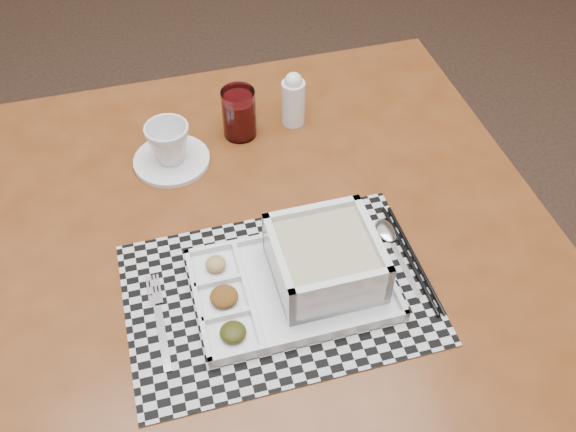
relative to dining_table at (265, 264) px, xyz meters
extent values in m
plane|color=black|center=(-0.35, 0.52, -0.70)|extent=(5.00, 5.00, 0.00)
cube|color=#4E250E|center=(0.00, 0.00, 0.06)|extent=(1.06, 1.06, 0.04)
cylinder|color=#4E250E|center=(-0.45, 0.48, -0.33)|extent=(0.05, 0.05, 0.73)
cylinder|color=#4E250E|center=(0.48, 0.45, -0.33)|extent=(0.05, 0.05, 0.73)
cube|color=#4E250E|center=(0.01, 0.44, 0.00)|extent=(0.89, 0.05, 0.08)
cube|color=#4E250E|center=(-0.44, 0.01, 0.00)|extent=(0.05, 0.89, 0.08)
cube|color=#4E250E|center=(0.44, -0.01, 0.00)|extent=(0.05, 0.89, 0.08)
cube|color=#B3B3BB|center=(-0.01, -0.13, 0.08)|extent=(0.50, 0.35, 0.00)
cube|color=silver|center=(0.01, -0.13, 0.09)|extent=(0.33, 0.23, 0.01)
cube|color=silver|center=(0.02, -0.02, 0.10)|extent=(0.32, 0.02, 0.01)
cube|color=silver|center=(0.01, -0.23, 0.10)|extent=(0.32, 0.02, 0.01)
cube|color=silver|center=(-0.14, -0.12, 0.10)|extent=(0.01, 0.22, 0.01)
cube|color=silver|center=(0.17, -0.13, 0.10)|extent=(0.01, 0.22, 0.01)
cube|color=silver|center=(-0.06, -0.12, 0.10)|extent=(0.01, 0.20, 0.01)
cube|color=silver|center=(-0.10, -0.16, 0.10)|extent=(0.08, 0.01, 0.01)
cube|color=silver|center=(-0.10, -0.09, 0.10)|extent=(0.08, 0.01, 0.01)
ellipsoid|color=black|center=(-0.10, -0.19, 0.10)|extent=(0.04, 0.04, 0.02)
ellipsoid|color=#44200B|center=(-0.10, -0.12, 0.10)|extent=(0.05, 0.05, 0.02)
ellipsoid|color=olive|center=(-0.10, -0.06, 0.10)|extent=(0.03, 0.03, 0.02)
cube|color=silver|center=(0.07, -0.12, 0.10)|extent=(0.17, 0.17, 0.01)
cube|color=silver|center=(0.07, -0.04, 0.13)|extent=(0.17, 0.02, 0.08)
cube|color=silver|center=(0.07, -0.20, 0.13)|extent=(0.17, 0.02, 0.08)
cube|color=silver|center=(-0.01, -0.12, 0.13)|extent=(0.02, 0.17, 0.08)
cube|color=silver|center=(0.15, -0.12, 0.13)|extent=(0.02, 0.17, 0.08)
cube|color=tan|center=(0.07, -0.12, 0.13)|extent=(0.15, 0.15, 0.07)
cube|color=#BBBBC2|center=(-0.21, -0.16, 0.08)|extent=(0.02, 0.12, 0.00)
cube|color=#BBBBC2|center=(-0.20, -0.08, 0.08)|extent=(0.02, 0.02, 0.00)
cube|color=#BBBBC2|center=(-0.21, -0.05, 0.08)|extent=(0.00, 0.04, 0.00)
cube|color=#BBBBC2|center=(-0.21, -0.05, 0.08)|extent=(0.00, 0.04, 0.00)
cube|color=#BBBBC2|center=(-0.20, -0.05, 0.08)|extent=(0.00, 0.04, 0.00)
cube|color=#BBBBC2|center=(-0.20, -0.05, 0.08)|extent=(0.00, 0.04, 0.00)
cube|color=#BBBBC2|center=(0.21, -0.15, 0.08)|extent=(0.01, 0.12, 0.00)
ellipsoid|color=#BBBBC2|center=(0.21, -0.06, 0.09)|extent=(0.04, 0.06, 0.01)
cylinder|color=black|center=(0.22, -0.13, 0.09)|extent=(0.01, 0.24, 0.01)
cylinder|color=black|center=(0.23, -0.13, 0.09)|extent=(0.01, 0.24, 0.01)
cylinder|color=silver|center=(-0.12, 0.24, 0.08)|extent=(0.15, 0.15, 0.01)
imported|color=silver|center=(-0.12, 0.24, 0.13)|extent=(0.09, 0.09, 0.08)
cylinder|color=white|center=(0.03, 0.28, 0.13)|extent=(0.07, 0.07, 0.11)
cylinder|color=#400508|center=(0.03, 0.28, 0.12)|extent=(0.06, 0.06, 0.08)
cylinder|color=silver|center=(0.14, 0.29, 0.13)|extent=(0.05, 0.05, 0.10)
sphere|color=silver|center=(0.14, 0.29, 0.18)|extent=(0.04, 0.04, 0.04)
camera|label=1|loc=(-0.18, -0.72, 0.94)|focal=40.00mm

